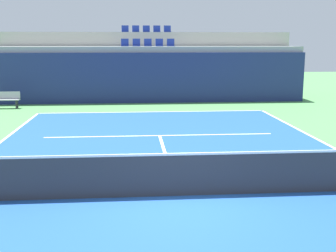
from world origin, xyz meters
name	(u,v)px	position (x,y,z in m)	size (l,w,h in m)	color
ground_plane	(178,196)	(0.00, 0.00, 0.00)	(80.00, 80.00, 0.00)	#4C8C4C
court_surface	(178,196)	(0.00, 0.00, 0.01)	(11.00, 24.00, 0.01)	#1E4C99
baseline_far	(152,112)	(0.00, 11.95, 0.01)	(11.00, 0.10, 0.00)	white
service_line_far	(160,136)	(0.00, 6.40, 0.01)	(8.26, 0.10, 0.00)	white
centre_service_line	(167,158)	(0.00, 3.20, 0.01)	(0.10, 6.40, 0.00)	white
back_wall	(149,78)	(0.00, 15.38, 1.39)	(17.65, 0.30, 2.78)	navy
stands_tier_lower	(148,73)	(0.00, 16.73, 1.56)	(17.65, 2.40, 3.12)	#9E9E99
stands_tier_upper	(147,64)	(0.00, 19.13, 1.98)	(17.65, 2.40, 3.95)	#9E9E99
seating_row_lower	(148,44)	(0.00, 16.83, 3.24)	(3.11, 0.44, 0.44)	navy
seating_row_upper	(146,30)	(0.00, 19.23, 4.08)	(3.11, 0.44, 0.44)	navy
tennis_net	(178,174)	(0.00, 0.00, 0.51)	(11.08, 0.08, 1.07)	black
player_bench	(5,99)	(-7.48, 13.84, 0.51)	(1.50, 0.40, 0.85)	#99999E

